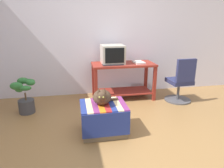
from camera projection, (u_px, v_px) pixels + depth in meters
The scene contains 11 objects.
ground_plane at pixel (123, 141), 2.77m from camera, with size 14.00×14.00×0.00m, color olive.
back_wall at pixel (101, 34), 4.31m from camera, with size 8.00×0.10×2.60m, color silver.
desk at pixel (123, 75), 4.19m from camera, with size 1.26×0.60×0.74m.
tv_monitor at pixel (113, 54), 4.07m from camera, with size 0.45×0.45×0.37m.
keyboard at pixel (113, 64), 3.95m from camera, with size 0.40×0.15×0.02m, color #333338.
book at pixel (139, 62), 4.13m from camera, with size 0.19×0.28×0.03m, color white.
ottoman_with_blanket at pixel (103, 118), 2.92m from camera, with size 0.64×0.55×0.44m.
cat at pixel (102, 97), 2.84m from camera, with size 0.41×0.37×0.27m.
potted_plant at pixel (25, 97), 3.53m from camera, with size 0.38×0.34×0.62m.
office_chair at pixel (181, 83), 4.01m from camera, with size 0.52×0.52×0.89m.
pen at pixel (137, 62), 4.18m from camera, with size 0.01×0.01×0.14m, color black.
Camera 1 is at (-0.60, -2.35, 1.55)m, focal length 32.71 mm.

